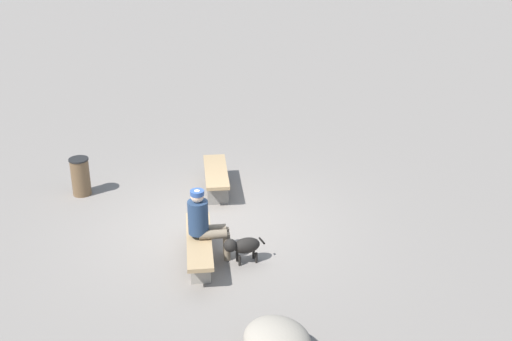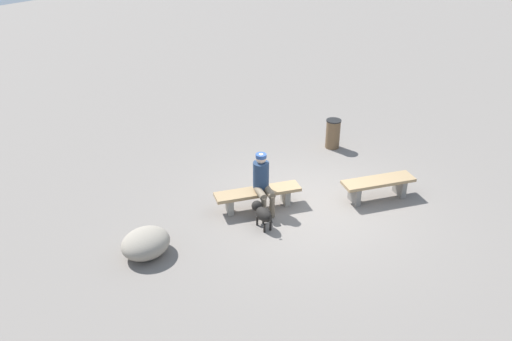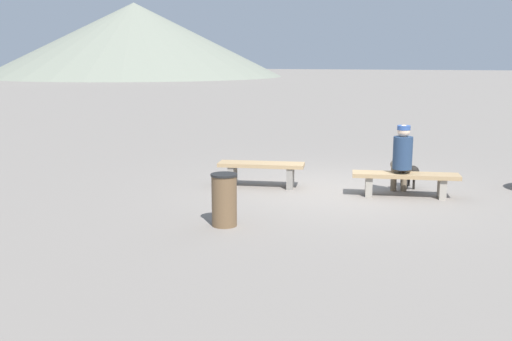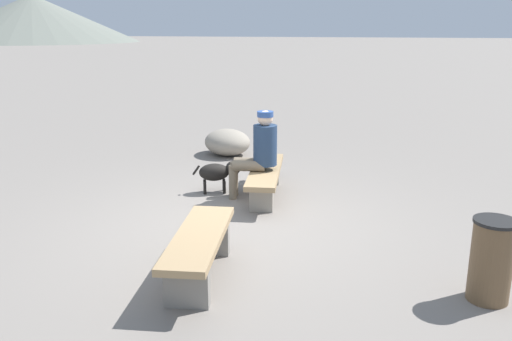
% 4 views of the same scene
% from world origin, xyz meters
% --- Properties ---
extents(ground, '(210.00, 210.00, 0.06)m').
position_xyz_m(ground, '(0.00, 0.00, -0.03)').
color(ground, gray).
extents(bench_left, '(1.66, 0.65, 0.47)m').
position_xyz_m(bench_left, '(-1.49, -0.06, 0.33)').
color(bench_left, gray).
rests_on(bench_left, ground).
extents(bench_right, '(1.88, 0.64, 0.42)m').
position_xyz_m(bench_right, '(1.16, -0.14, 0.32)').
color(bench_right, gray).
rests_on(bench_right, ground).
extents(seated_person, '(0.40, 0.69, 1.27)m').
position_xyz_m(seated_person, '(1.08, -0.06, 0.72)').
color(seated_person, navy).
rests_on(seated_person, ground).
extents(dog, '(0.40, 0.68, 0.47)m').
position_xyz_m(dog, '(1.20, 0.58, 0.32)').
color(dog, black).
rests_on(dog, ground).
extents(trash_bin, '(0.39, 0.39, 0.77)m').
position_xyz_m(trash_bin, '(-1.31, -2.74, 0.39)').
color(trash_bin, brown).
rests_on(trash_bin, ground).
extents(boulder, '(1.27, 1.27, 0.49)m').
position_xyz_m(boulder, '(3.50, 1.12, 0.25)').
color(boulder, gray).
rests_on(boulder, ground).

